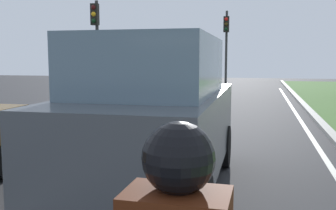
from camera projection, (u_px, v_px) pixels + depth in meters
ground_plane at (178, 127)px, 11.27m from camera, size 60.00×60.00×0.00m
lane_line_center at (155, 126)px, 11.43m from camera, size 0.12×32.00×0.01m
lane_line_right_edge at (308, 132)px, 10.44m from camera, size 0.12×32.00×0.01m
curb_right at (328, 131)px, 10.32m from camera, size 0.24×48.00×0.12m
car_suv_ahead at (155, 114)px, 5.62m from camera, size 2.01×4.52×2.28m
traffic_light_overhead_left at (96, 33)px, 16.60m from camera, size 0.32×0.50×4.46m
traffic_light_far_median at (226, 38)px, 22.47m from camera, size 0.32×0.50×4.75m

